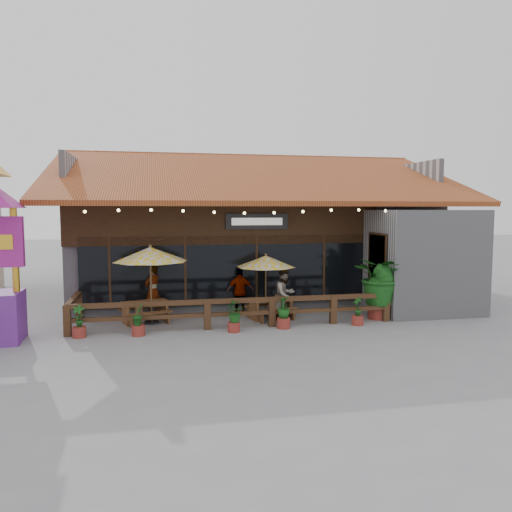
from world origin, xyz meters
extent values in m
plane|color=gray|center=(0.00, 0.00, 0.00)|extent=(100.00, 100.00, 0.00)
cube|color=#9D9CA1|center=(0.00, 7.00, 2.00)|extent=(14.00, 10.00, 4.00)
cube|color=#3A2012|center=(-1.50, 1.92, 3.20)|extent=(11.00, 0.16, 1.60)
cube|color=black|center=(-1.50, 1.90, 1.50)|extent=(10.00, 0.12, 2.40)
cube|color=#FFBC72|center=(-1.50, 2.10, 1.50)|extent=(9.80, 0.05, 2.20)
cube|color=#9D9CA1|center=(5.25, 0.65, 1.80)|extent=(3.50, 2.70, 3.60)
cube|color=red|center=(3.44, 0.50, 2.00)|extent=(0.06, 1.20, 1.50)
cube|color=#3A2012|center=(3.43, 0.50, 2.00)|extent=(0.04, 1.34, 1.64)
cube|color=#AD5527|center=(0.00, 3.50, 4.90)|extent=(15.50, 7.05, 2.37)
cube|color=#AD5527|center=(0.00, 10.50, 4.90)|extent=(15.50, 7.05, 2.37)
cube|color=#AD5527|center=(0.00, 7.00, 6.02)|extent=(15.50, 0.30, 0.12)
cube|color=#9D9CA1|center=(-7.00, 7.00, 4.70)|extent=(0.20, 9.00, 1.80)
cube|color=#9D9CA1|center=(7.00, 7.00, 4.70)|extent=(0.20, 9.00, 1.80)
cube|color=black|center=(-0.50, 1.80, 3.20)|extent=(2.20, 0.10, 0.55)
cube|color=silver|center=(-0.50, 1.74, 3.20)|extent=(1.80, 0.02, 0.25)
cube|color=#3A2012|center=(-5.50, 1.86, 1.50)|extent=(0.08, 0.08, 2.40)
cube|color=#3A2012|center=(-3.00, 1.86, 1.50)|extent=(0.08, 0.08, 2.40)
cube|color=#3A2012|center=(-0.50, 1.86, 1.50)|extent=(0.08, 0.08, 2.40)
cube|color=#3A2012|center=(2.00, 1.86, 1.50)|extent=(0.08, 0.08, 2.40)
sphere|color=#FFE98C|center=(-6.00, 0.08, 3.55)|extent=(0.09, 0.09, 0.09)
sphere|color=#FFE98C|center=(-5.05, 0.08, 3.59)|extent=(0.09, 0.09, 0.09)
sphere|color=#FFE98C|center=(-4.10, 0.08, 3.60)|extent=(0.09, 0.09, 0.09)
sphere|color=#FFE98C|center=(-3.15, 0.08, 3.57)|extent=(0.09, 0.09, 0.09)
sphere|color=#FFE98C|center=(-2.20, 0.08, 3.53)|extent=(0.09, 0.09, 0.09)
sphere|color=#FFE98C|center=(-1.25, 0.08, 3.50)|extent=(0.09, 0.09, 0.09)
sphere|color=#FFE98C|center=(-0.30, 0.08, 3.51)|extent=(0.09, 0.09, 0.09)
sphere|color=#FFE98C|center=(0.65, 0.08, 3.55)|extent=(0.09, 0.09, 0.09)
sphere|color=#FFE98C|center=(1.60, 0.08, 3.59)|extent=(0.09, 0.09, 0.09)
sphere|color=#FFE98C|center=(2.55, 0.08, 3.60)|extent=(0.09, 0.09, 0.09)
sphere|color=#FFE98C|center=(3.50, 0.08, 3.57)|extent=(0.09, 0.09, 0.09)
cube|color=#482D1A|center=(-6.50, -0.50, 0.45)|extent=(0.20, 0.20, 0.90)
cube|color=#482D1A|center=(-4.50, -0.50, 0.45)|extent=(0.20, 0.20, 0.90)
cube|color=#482D1A|center=(-2.50, -0.50, 0.45)|extent=(0.20, 0.20, 0.90)
cube|color=#482D1A|center=(-0.50, -0.50, 0.45)|extent=(0.20, 0.20, 0.90)
cube|color=#482D1A|center=(1.50, -0.50, 0.45)|extent=(0.20, 0.20, 0.90)
cube|color=#482D1A|center=(3.30, -0.50, 0.45)|extent=(0.20, 0.20, 0.90)
cube|color=#482D1A|center=(-1.60, -0.50, 0.85)|extent=(9.80, 0.16, 0.14)
cube|color=#482D1A|center=(-1.60, -0.50, 0.45)|extent=(9.80, 0.12, 0.12)
cube|color=#482D1A|center=(-6.50, 0.75, 0.85)|extent=(0.16, 2.50, 0.14)
cube|color=#482D1A|center=(-6.50, 1.90, 0.45)|extent=(0.20, 0.20, 0.90)
cylinder|color=brown|center=(-4.15, 0.70, 1.18)|extent=(0.06, 0.06, 2.36)
cone|color=yellow|center=(-4.15, 0.70, 2.21)|extent=(2.77, 2.77, 0.46)
sphere|color=brown|center=(-4.15, 0.70, 2.47)|extent=(0.10, 0.10, 0.10)
cylinder|color=black|center=(-4.15, 0.70, 0.03)|extent=(0.45, 0.45, 0.06)
cylinder|color=brown|center=(-0.35, 1.03, 1.00)|extent=(0.05, 0.05, 2.01)
cone|color=yellow|center=(-0.35, 1.03, 1.88)|extent=(2.65, 2.65, 0.39)
sphere|color=brown|center=(-0.35, 1.03, 2.09)|extent=(0.09, 0.09, 0.09)
cylinder|color=black|center=(-0.35, 1.03, 0.03)|extent=(0.38, 0.38, 0.05)
cube|color=brown|center=(-4.35, 0.84, 0.66)|extent=(1.57, 1.06, 0.05)
cube|color=brown|center=(-4.95, 0.65, 0.33)|extent=(0.25, 0.62, 0.66)
cube|color=brown|center=(-3.75, 1.02, 0.33)|extent=(0.25, 0.62, 0.66)
cube|color=brown|center=(-4.20, 0.37, 0.39)|extent=(1.45, 0.66, 0.04)
cube|color=brown|center=(-4.49, 1.31, 0.39)|extent=(1.45, 0.66, 0.04)
cube|color=brown|center=(-0.28, 0.59, 0.65)|extent=(1.52, 0.97, 0.05)
cube|color=brown|center=(-0.88, 0.44, 0.32)|extent=(0.21, 0.61, 0.65)
cube|color=brown|center=(0.31, 0.73, 0.32)|extent=(0.21, 0.61, 0.65)
cube|color=brown|center=(-0.17, 0.12, 0.39)|extent=(1.42, 0.57, 0.04)
cube|color=brown|center=(-0.40, 1.05, 0.39)|extent=(1.42, 0.57, 0.04)
cylinder|color=gold|center=(-7.74, -0.77, 2.51)|extent=(0.18, 0.18, 2.29)
cylinder|color=maroon|center=(3.21, -0.11, 0.24)|extent=(0.65, 0.65, 0.48)
imported|color=#1B5919|center=(3.21, -0.11, 1.46)|extent=(2.21, 2.29, 1.96)
sphere|color=#1B5919|center=(3.37, -0.22, 1.09)|extent=(0.65, 0.65, 0.65)
sphere|color=#1B5919|center=(3.08, 0.04, 1.30)|extent=(0.57, 0.57, 0.57)
imported|color=#3A2012|center=(-4.10, 1.73, 0.88)|extent=(0.76, 0.74, 1.76)
imported|color=#3A2012|center=(0.12, 0.29, 0.85)|extent=(1.04, 0.99, 1.70)
imported|color=#3A2012|center=(-1.12, 1.60, 0.79)|extent=(0.99, 0.55, 1.59)
cylinder|color=maroon|center=(-6.15, -0.71, 0.15)|extent=(0.38, 0.38, 0.31)
imported|color=#1B5919|center=(-6.15, -0.71, 0.62)|extent=(0.37, 0.28, 0.63)
cylinder|color=maroon|center=(-4.52, -0.83, 0.15)|extent=(0.38, 0.38, 0.30)
imported|color=#1B5919|center=(-4.52, -0.83, 0.62)|extent=(0.42, 0.44, 0.62)
cylinder|color=maroon|center=(-1.77, -0.95, 0.15)|extent=(0.37, 0.37, 0.29)
imported|color=#1B5919|center=(-1.77, -0.95, 0.60)|extent=(0.71, 0.72, 0.60)
cylinder|color=maroon|center=(-0.21, -0.81, 0.16)|extent=(0.40, 0.40, 0.32)
imported|color=#1B5919|center=(-0.21, -0.81, 0.66)|extent=(0.52, 0.52, 0.67)
cylinder|color=maroon|center=(2.17, -0.86, 0.15)|extent=(0.37, 0.37, 0.29)
imported|color=#1B5919|center=(2.17, -0.86, 0.60)|extent=(0.27, 0.35, 0.60)
camera|label=1|loc=(-4.04, -15.27, 3.59)|focal=35.00mm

